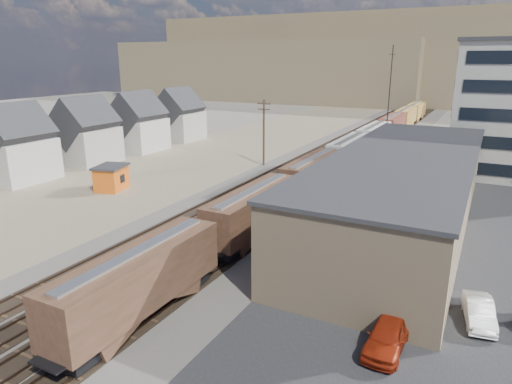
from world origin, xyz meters
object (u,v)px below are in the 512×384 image
at_px(utility_pole_north, 264,131).
at_px(parked_car_white, 479,312).
at_px(maintenance_shed, 111,177).
at_px(parked_car_blue, 508,176).
at_px(freight_train, 363,143).
at_px(parked_car_red, 387,336).

distance_m(utility_pole_north, parked_car_white, 45.42).
xyz_separation_m(utility_pole_north, maintenance_shed, (-10.91, -20.77, -3.69)).
relative_size(parked_car_white, parked_car_blue, 0.81).
bearing_deg(parked_car_white, freight_train, 103.59).
bearing_deg(parked_car_red, utility_pole_north, 126.80).
height_order(utility_pole_north, parked_car_red, utility_pole_north).
bearing_deg(parked_car_blue, utility_pole_north, 162.94).
distance_m(maintenance_shed, parked_car_blue, 51.95).
distance_m(maintenance_shed, parked_car_red, 41.45).
distance_m(freight_train, parked_car_red, 51.36).
relative_size(freight_train, utility_pole_north, 11.97).
height_order(utility_pole_north, maintenance_shed, utility_pole_north).
xyz_separation_m(freight_train, parked_car_white, (18.95, -43.83, -2.05)).
xyz_separation_m(utility_pole_north, parked_car_white, (31.25, -32.65, -4.56)).
bearing_deg(utility_pole_north, maintenance_shed, -117.71).
distance_m(utility_pole_north, parked_car_red, 46.74).
bearing_deg(parked_car_white, maintenance_shed, 154.48).
bearing_deg(utility_pole_north, parked_car_blue, 11.32).
height_order(parked_car_red, parked_car_white, parked_car_red).
distance_m(freight_train, parked_car_blue, 21.49).
bearing_deg(maintenance_shed, parked_car_white, -15.73).
xyz_separation_m(utility_pole_north, parked_car_blue, (33.21, 6.65, -4.53)).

